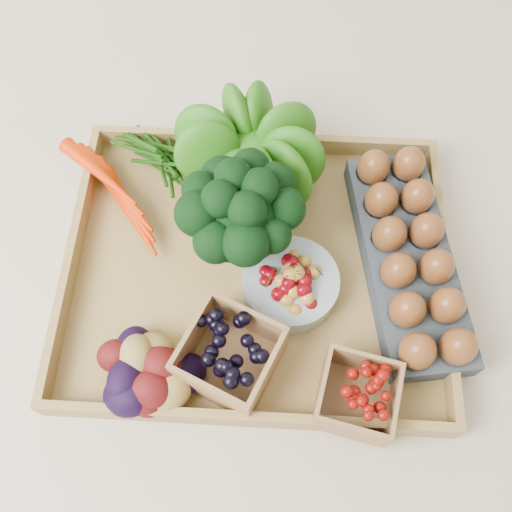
# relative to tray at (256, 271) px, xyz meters

# --- Properties ---
(ground) EXTENTS (4.00, 4.00, 0.00)m
(ground) POSITION_rel_tray_xyz_m (0.00, 0.00, -0.01)
(ground) COLOR beige
(ground) RESTS_ON ground
(tray) EXTENTS (0.55, 0.45, 0.01)m
(tray) POSITION_rel_tray_xyz_m (0.00, 0.00, 0.00)
(tray) COLOR #A18043
(tray) RESTS_ON ground
(carrots) EXTENTS (0.18, 0.13, 0.04)m
(carrots) POSITION_rel_tray_xyz_m (-0.22, 0.11, 0.03)
(carrots) COLOR red
(carrots) RESTS_ON tray
(lettuce) EXTENTS (0.15, 0.15, 0.15)m
(lettuce) POSITION_rel_tray_xyz_m (-0.02, 0.17, 0.08)
(lettuce) COLOR #22550D
(lettuce) RESTS_ON tray
(broccoli) EXTENTS (0.17, 0.17, 0.13)m
(broccoli) POSITION_rel_tray_xyz_m (-0.02, 0.03, 0.07)
(broccoli) COLOR black
(broccoli) RESTS_ON tray
(cherry_bowl) EXTENTS (0.14, 0.14, 0.04)m
(cherry_bowl) POSITION_rel_tray_xyz_m (0.05, -0.03, 0.03)
(cherry_bowl) COLOR #8C9EA5
(cherry_bowl) RESTS_ON tray
(egg_carton) EXTENTS (0.17, 0.36, 0.04)m
(egg_carton) POSITION_rel_tray_xyz_m (0.22, 0.02, 0.03)
(egg_carton) COLOR #333A41
(egg_carton) RESTS_ON tray
(potatoes) EXTENTS (0.16, 0.16, 0.09)m
(potatoes) POSITION_rel_tray_xyz_m (-0.14, -0.17, 0.05)
(potatoes) COLOR #440A0B
(potatoes) RESTS_ON tray
(punnet_blackberry) EXTENTS (0.15, 0.15, 0.08)m
(punnet_blackberry) POSITION_rel_tray_xyz_m (-0.03, -0.14, 0.05)
(punnet_blackberry) COLOR black
(punnet_blackberry) RESTS_ON tray
(punnet_raspberry) EXTENTS (0.12, 0.12, 0.07)m
(punnet_raspberry) POSITION_rel_tray_xyz_m (0.14, -0.19, 0.04)
(punnet_raspberry) COLOR #680904
(punnet_raspberry) RESTS_ON tray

